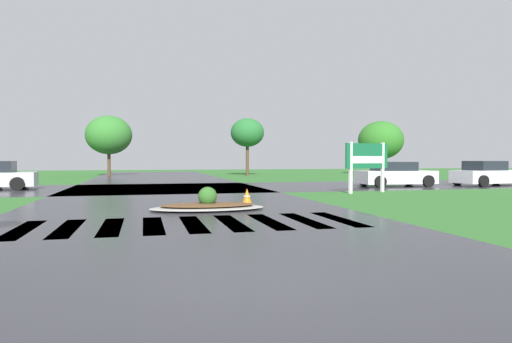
{
  "coord_description": "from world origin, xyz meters",
  "views": [
    {
      "loc": [
        -1.11,
        -4.84,
        1.5
      ],
      "look_at": [
        2.23,
        8.74,
        1.12
      ],
      "focal_mm": 32.3,
      "sensor_mm": 36.0,
      "label": 1
    }
  ],
  "objects_px": {
    "estate_billboard": "(367,159)",
    "car_silver_hatch": "(395,175)",
    "car_blue_compact": "(489,174)",
    "traffic_cone": "(247,197)",
    "median_island": "(208,205)"
  },
  "relations": [
    {
      "from": "car_blue_compact",
      "to": "traffic_cone",
      "type": "distance_m",
      "value": 17.28
    },
    {
      "from": "median_island",
      "to": "car_blue_compact",
      "type": "height_order",
      "value": "car_blue_compact"
    },
    {
      "from": "median_island",
      "to": "estate_billboard",
      "type": "bearing_deg",
      "value": 33.66
    },
    {
      "from": "estate_billboard",
      "to": "median_island",
      "type": "xyz_separation_m",
      "value": [
        -7.82,
        -5.21,
        -1.38
      ]
    },
    {
      "from": "car_blue_compact",
      "to": "traffic_cone",
      "type": "height_order",
      "value": "car_blue_compact"
    },
    {
      "from": "car_silver_hatch",
      "to": "car_blue_compact",
      "type": "distance_m",
      "value": 5.53
    },
    {
      "from": "estate_billboard",
      "to": "car_silver_hatch",
      "type": "distance_m",
      "value": 5.38
    },
    {
      "from": "car_blue_compact",
      "to": "traffic_cone",
      "type": "relative_size",
      "value": 8.09
    },
    {
      "from": "estate_billboard",
      "to": "car_silver_hatch",
      "type": "height_order",
      "value": "estate_billboard"
    },
    {
      "from": "car_silver_hatch",
      "to": "traffic_cone",
      "type": "height_order",
      "value": "car_silver_hatch"
    },
    {
      "from": "estate_billboard",
      "to": "car_blue_compact",
      "type": "height_order",
      "value": "estate_billboard"
    },
    {
      "from": "median_island",
      "to": "car_blue_compact",
      "type": "xyz_separation_m",
      "value": [
        16.98,
        8.43,
        0.5
      ]
    },
    {
      "from": "estate_billboard",
      "to": "car_blue_compact",
      "type": "xyz_separation_m",
      "value": [
        9.16,
        3.23,
        -0.87
      ]
    },
    {
      "from": "car_blue_compact",
      "to": "estate_billboard",
      "type": "bearing_deg",
      "value": -167.54
    },
    {
      "from": "car_silver_hatch",
      "to": "estate_billboard",
      "type": "bearing_deg",
      "value": -132.1
    }
  ]
}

